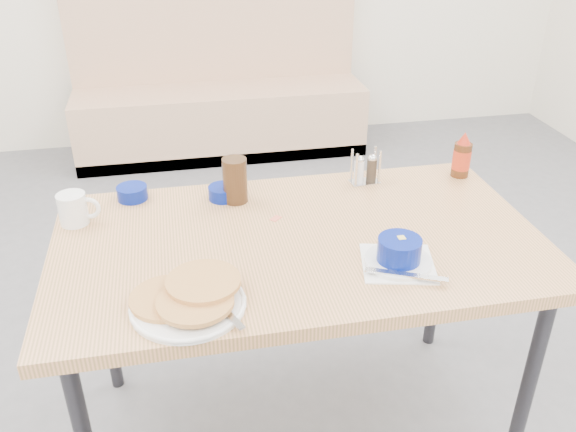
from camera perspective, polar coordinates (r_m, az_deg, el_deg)
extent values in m
cube|color=tan|center=(4.20, -6.26, 8.94)|extent=(1.90, 0.55, 0.45)
cube|color=tan|center=(4.27, -6.94, 16.17)|extent=(1.90, 0.12, 1.00)
cube|color=#2D2D33|center=(4.27, -6.13, 6.61)|extent=(1.90, 0.55, 0.08)
cube|color=tan|center=(1.77, 1.01, -2.57)|extent=(1.40, 0.80, 0.04)
cylinder|color=#2D2D33|center=(1.98, 21.51, -14.77)|extent=(0.04, 0.04, 0.72)
cylinder|color=#2D2D33|center=(2.23, -16.81, -8.16)|extent=(0.04, 0.04, 0.72)
cylinder|color=#2D2D33|center=(2.41, 13.90, -4.73)|extent=(0.04, 0.04, 0.72)
cylinder|color=white|center=(1.50, -9.32, -8.23)|extent=(0.28, 0.28, 0.01)
cylinder|color=#ECA358|center=(1.51, -11.18, -7.53)|extent=(0.19, 0.19, 0.01)
cylinder|color=#ECA358|center=(1.47, -8.68, -7.94)|extent=(0.19, 0.19, 0.01)
cylinder|color=#ECA358|center=(1.51, -7.93, -6.09)|extent=(0.19, 0.19, 0.01)
cube|color=silver|center=(1.44, -5.57, -9.15)|extent=(0.06, 0.12, 0.00)
cylinder|color=white|center=(1.91, -19.49, 0.63)|extent=(0.08, 0.08, 0.10)
cylinder|color=black|center=(1.89, -19.70, 1.77)|extent=(0.07, 0.07, 0.00)
torus|color=white|center=(1.90, -18.14, 0.69)|extent=(0.07, 0.02, 0.07)
cube|color=white|center=(1.66, 10.23, -4.39)|extent=(0.23, 0.23, 0.00)
cylinder|color=white|center=(1.66, 10.26, -4.18)|extent=(0.18, 0.18, 0.01)
cylinder|color=navy|center=(1.64, 10.37, -3.10)|extent=(0.12, 0.12, 0.06)
cylinder|color=white|center=(1.63, 10.45, -2.34)|extent=(0.10, 0.10, 0.01)
cube|color=#F4DB60|center=(1.63, 10.57, -2.09)|extent=(0.02, 0.02, 0.01)
cube|color=silver|center=(1.60, 11.00, -5.42)|extent=(0.20, 0.11, 0.01)
cylinder|color=navy|center=(2.02, -14.37, 2.12)|extent=(0.10, 0.10, 0.04)
cylinder|color=navy|center=(1.97, -6.09, 2.19)|extent=(0.09, 0.09, 0.04)
cylinder|color=#382211|center=(1.93, -4.98, 3.35)|extent=(0.10, 0.10, 0.15)
cube|color=silver|center=(2.09, 7.17, 3.20)|extent=(0.10, 0.07, 0.00)
cylinder|color=silver|center=(2.03, 6.43, 4.31)|extent=(0.01, 0.01, 0.11)
cylinder|color=silver|center=(2.06, 8.56, 4.57)|extent=(0.01, 0.01, 0.11)
cylinder|color=silver|center=(2.06, 5.98, 4.78)|extent=(0.01, 0.01, 0.11)
cylinder|color=silver|center=(2.10, 8.10, 5.03)|extent=(0.01, 0.01, 0.11)
cylinder|color=silver|center=(2.06, 6.66, 4.14)|extent=(0.03, 0.03, 0.08)
cylinder|color=#3F3326|center=(2.08, 7.82, 4.29)|extent=(0.03, 0.03, 0.08)
cylinder|color=#47230F|center=(2.18, 15.92, 5.08)|extent=(0.06, 0.06, 0.12)
cylinder|color=#D54518|center=(2.18, 15.93, 5.13)|extent=(0.06, 0.06, 0.07)
cone|color=#B32511|center=(2.15, 16.21, 7.03)|extent=(0.05, 0.05, 0.04)
cube|color=#DE634A|center=(1.85, -1.16, -0.22)|extent=(0.04, 0.04, 0.00)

